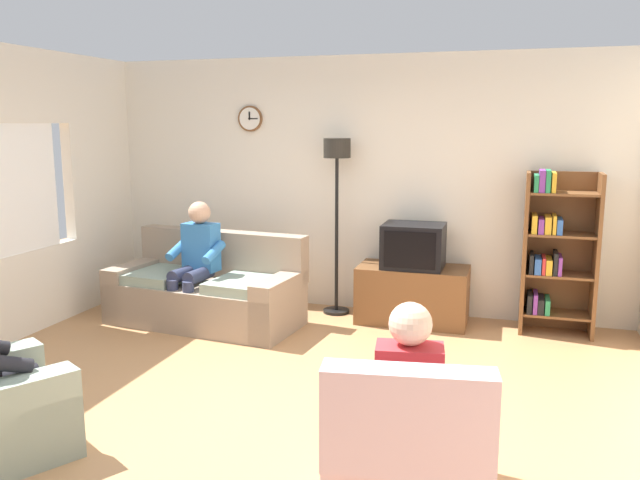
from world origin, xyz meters
TOP-DOWN VIEW (x-y plane):
  - ground_plane at (0.00, 0.00)m, footprint 12.00×12.00m
  - back_wall_assembly at (-0.00, 2.66)m, footprint 6.20×0.17m
  - couch at (-1.34, 1.63)m, footprint 1.98×1.07m
  - tv_stand at (0.64, 2.25)m, footprint 1.10×0.56m
  - tv at (0.64, 2.23)m, footprint 0.60×0.49m
  - bookshelf at (1.97, 2.32)m, footprint 0.68×0.36m
  - floor_lamp at (-0.19, 2.35)m, footprint 0.28×0.28m
  - armchair_near_bookshelf at (1.12, -1.01)m, footprint 0.92×0.99m
  - person_on_couch at (-1.40, 1.52)m, footprint 0.54×0.56m
  - person_in_right_armchair at (1.11, -0.92)m, footprint 0.55×0.58m

SIDE VIEW (x-z plane):
  - ground_plane at x=0.00m, z-range 0.00..0.00m
  - tv_stand at x=0.64m, z-range 0.00..0.58m
  - armchair_near_bookshelf at x=1.12m, z-range -0.16..0.74m
  - couch at x=-1.34m, z-range -0.14..0.76m
  - person_in_right_armchair at x=1.11m, z-range 0.04..1.16m
  - person_on_couch at x=-1.40m, z-range 0.08..1.32m
  - tv at x=0.64m, z-range 0.58..1.02m
  - bookshelf at x=1.97m, z-range 0.02..1.60m
  - back_wall_assembly at x=0.00m, z-range 0.00..2.70m
  - floor_lamp at x=-0.19m, z-range 0.53..2.38m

